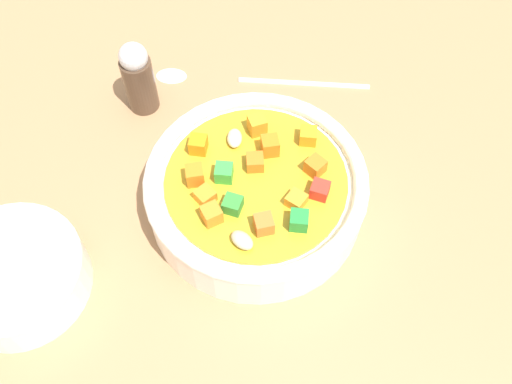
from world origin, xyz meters
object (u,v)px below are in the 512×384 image
(spoon, at_px, (236,78))
(pepper_shaker, at_px, (138,77))
(soup_bowl_main, at_px, (256,190))
(side_bowl_small, at_px, (15,275))

(spoon, relative_size, pepper_shaker, 2.53)
(spoon, height_order, pepper_shaker, pepper_shaker)
(soup_bowl_main, relative_size, side_bowl_small, 1.65)
(soup_bowl_main, distance_m, pepper_shaker, 0.18)
(spoon, bearing_deg, pepper_shaker, 24.73)
(soup_bowl_main, bearing_deg, side_bowl_small, -3.01)
(spoon, bearing_deg, side_bowl_small, 57.68)
(soup_bowl_main, xyz_separation_m, side_bowl_small, (0.23, -0.01, -0.01))
(soup_bowl_main, bearing_deg, pepper_shaker, -71.50)
(soup_bowl_main, height_order, pepper_shaker, pepper_shaker)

